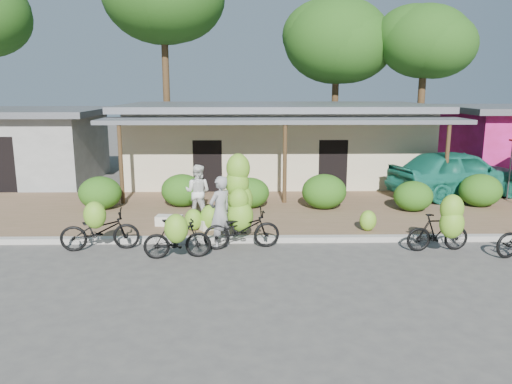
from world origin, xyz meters
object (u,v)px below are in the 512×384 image
sack_far (169,220)px  teal_van (457,173)px  tree_near_right (421,40)px  sack_near (213,223)px  tree_center_right (333,39)px  bike_center (240,212)px  vendor (220,212)px  bystander (198,192)px  bike_far_left (99,229)px  bike_left (177,237)px  bike_right (443,227)px

sack_far → teal_van: size_ratio=0.15×
tree_near_right → sack_near: bearing=-129.5°
tree_center_right → bike_center: 16.65m
tree_center_right → vendor: 16.91m
sack_near → tree_near_right: bearing=50.5°
tree_center_right → bystander: tree_center_right is taller
bike_far_left → sack_near: size_ratio=2.40×
bike_far_left → vendor: size_ratio=1.09×
bike_far_left → sack_near: bearing=-68.4°
bike_left → bystander: bystander is taller
tree_center_right → bike_right: size_ratio=5.25×
sack_near → bike_left: bearing=-106.8°
bike_far_left → bike_center: (3.55, 0.35, 0.32)m
bike_center → bike_right: bearing=-107.5°
sack_far → vendor: size_ratio=0.40×
sack_near → bike_far_left: bearing=-149.6°
tree_center_right → tree_near_right: 4.48m
tree_center_right → sack_far: size_ratio=11.56×
tree_near_right → sack_near: tree_near_right is taller
tree_center_right → bike_center: size_ratio=3.63×
bike_far_left → sack_far: bike_far_left is taller
bike_center → sack_near: bike_center is taller
bike_far_left → bike_center: bearing=-93.1°
vendor → tree_near_right: bearing=-169.9°
tree_near_right → bystander: size_ratio=4.83×
sack_far → bike_far_left: bearing=-126.8°
sack_near → vendor: bearing=-78.7°
tree_near_right → bike_center: tree_near_right is taller
bike_left → bike_right: size_ratio=1.01×
teal_van → tree_near_right: bearing=-23.4°
teal_van → bike_right: bearing=138.1°
tree_near_right → bike_far_left: size_ratio=3.95×
sack_far → tree_center_right: bearing=62.6°
tree_center_right → sack_far: bearing=-117.4°
bike_right → bystander: size_ratio=0.99×
bike_right → sack_near: (-5.80, 2.02, -0.42)m
bike_left → teal_van: size_ratio=0.33×
vendor → bike_far_left: bearing=-40.4°
tree_center_right → bike_far_left: bearing=-118.7°
bike_center → teal_van: bearing=-65.1°
tree_center_right → bike_right: tree_center_right is taller
bike_left → teal_van: (9.37, 6.36, 0.41)m
tree_center_right → sack_far: tree_center_right is taller
sack_near → teal_van: (8.67, 4.03, 0.72)m
bike_far_left → bike_center: bike_center is taller
tree_near_right → bystander: bearing=-133.7°
vendor → bike_right: bearing=129.2°
bike_center → bike_far_left: bearing=86.7°
bike_center → bystander: 2.66m
vendor → teal_van: 9.99m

